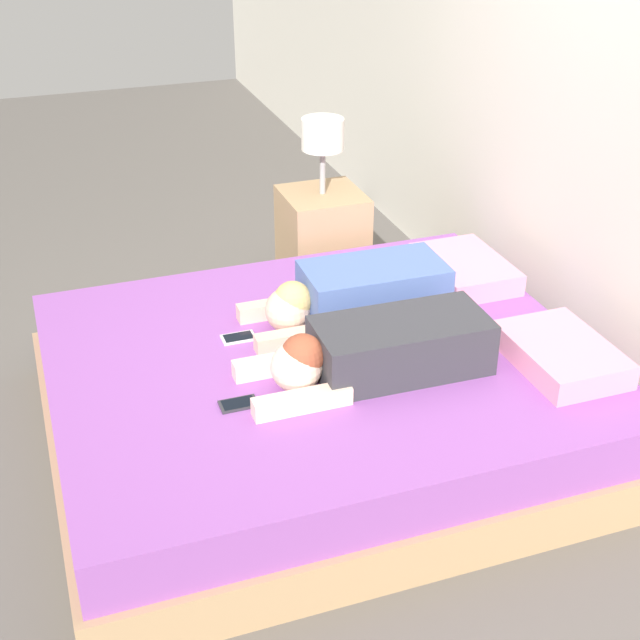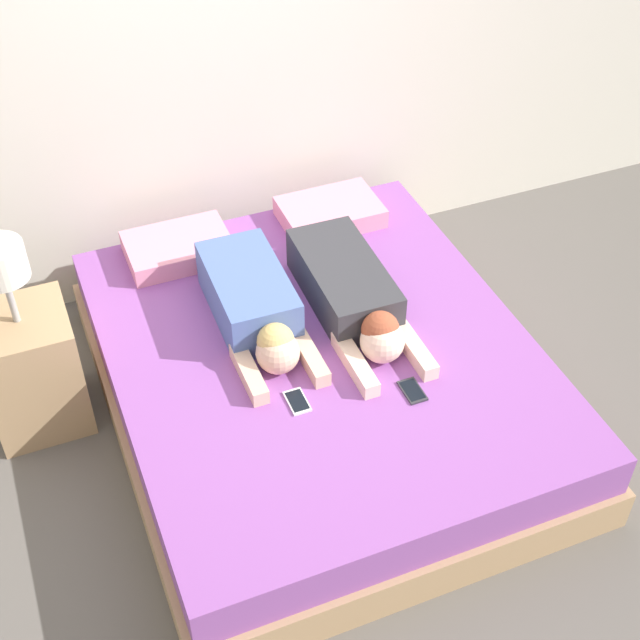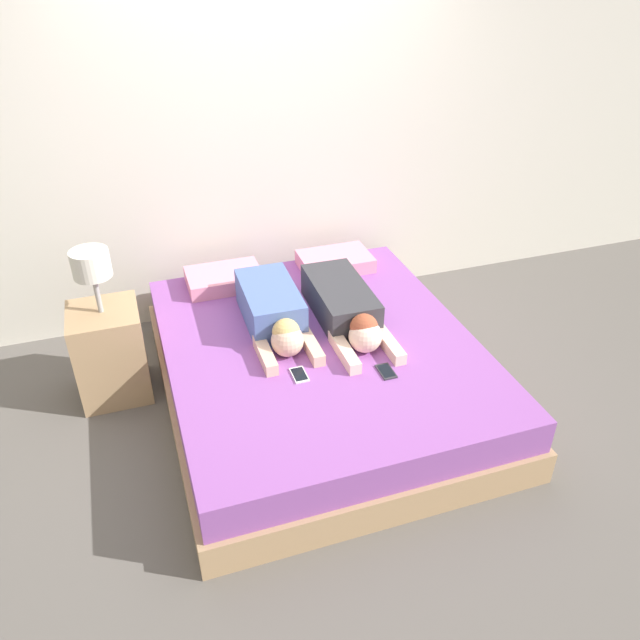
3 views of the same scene
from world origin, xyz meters
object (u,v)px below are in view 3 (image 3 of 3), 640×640
cell_phone_right (386,371)px  person_left (274,312)px  pillow_head_left (224,279)px  cell_phone_left (299,375)px  bed (320,369)px  pillow_head_right (335,261)px  nightstand (109,347)px  person_right (346,308)px

cell_phone_right → person_left: bearing=126.5°
pillow_head_left → person_left: (0.19, -0.63, 0.06)m
cell_phone_left → cell_phone_right: (0.47, -0.12, 0.00)m
bed → cell_phone_right: size_ratio=15.65×
person_left → cell_phone_left: bearing=-89.6°
pillow_head_right → person_left: (-0.62, -0.63, 0.06)m
nightstand → person_right: bearing=-11.7°
bed → pillow_head_left: size_ratio=4.33×
person_right → pillow_head_right: bearing=75.4°
pillow_head_left → cell_phone_left: bearing=-80.6°
bed → nightstand: size_ratio=2.21×
bed → pillow_head_right: size_ratio=4.33×
person_left → cell_phone_right: size_ratio=6.23×
person_left → person_right: bearing=-10.8°
pillow_head_left → cell_phone_right: bearing=-62.6°
bed → cell_phone_left: (-0.22, -0.28, 0.21)m
pillow_head_right → cell_phone_left: bearing=-118.5°
pillow_head_right → pillow_head_left: bearing=180.0°
pillow_head_right → cell_phone_right: size_ratio=3.61×
pillow_head_right → cell_phone_left: size_ratio=3.61×
person_left → pillow_head_left: bearing=106.4°
person_left → person_right: 0.45m
pillow_head_left → pillow_head_right: 0.81m
person_left → person_right: person_left is taller
bed → pillow_head_left: pillow_head_left is taller
bed → pillow_head_right: bearing=64.8°
person_left → nightstand: 1.03m
cell_phone_left → person_left: bearing=90.4°
person_right → cell_phone_right: size_ratio=6.96×
pillow_head_left → person_right: 0.95m
cell_phone_right → nightstand: size_ratio=0.14×
cell_phone_left → cell_phone_right: same height
person_left → person_right: size_ratio=0.89×
bed → nightstand: (-1.21, 0.44, 0.14)m
bed → cell_phone_right: cell_phone_right is taller
pillow_head_right → cell_phone_right: 1.28m
person_right → cell_phone_right: (0.03, -0.55, -0.10)m
bed → pillow_head_right: 0.98m
bed → cell_phone_left: bearing=-127.4°
pillow_head_right → cell_phone_left: (-0.62, -1.14, -0.05)m
cell_phone_left → nightstand: (-0.99, 0.72, -0.07)m
person_left → person_right: (0.44, -0.08, -0.01)m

